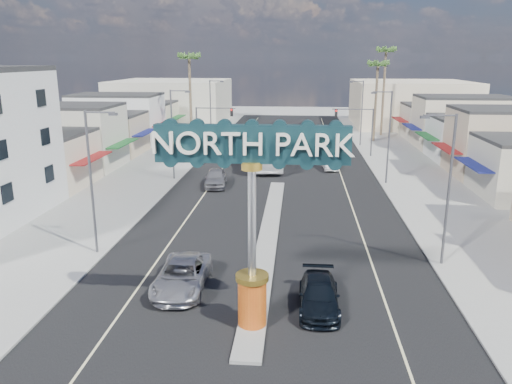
% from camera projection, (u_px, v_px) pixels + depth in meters
% --- Properties ---
extents(ground, '(160.00, 160.00, 0.00)m').
position_uv_depth(ground, '(278.00, 182.00, 49.91)').
color(ground, gray).
rests_on(ground, ground).
extents(road, '(20.00, 120.00, 0.01)m').
position_uv_depth(road, '(278.00, 182.00, 49.91)').
color(road, black).
rests_on(road, ground).
extents(median_island, '(1.30, 30.00, 0.16)m').
position_uv_depth(median_island, '(268.00, 236.00, 34.50)').
color(median_island, gray).
rests_on(median_island, ground).
extents(sidewalk_left, '(8.00, 120.00, 0.12)m').
position_uv_depth(sidewalk_left, '(142.00, 178.00, 51.05)').
color(sidewalk_left, gray).
rests_on(sidewalk_left, ground).
extents(sidewalk_right, '(8.00, 120.00, 0.12)m').
position_uv_depth(sidewalk_right, '(421.00, 184.00, 48.74)').
color(sidewalk_right, gray).
rests_on(sidewalk_right, ground).
extents(storefront_row_left, '(12.00, 42.00, 6.00)m').
position_uv_depth(storefront_row_left, '(95.00, 131.00, 63.62)').
color(storefront_row_left, beige).
rests_on(storefront_row_left, ground).
extents(storefront_row_right, '(12.00, 42.00, 6.00)m').
position_uv_depth(storefront_row_right, '(483.00, 136.00, 59.66)').
color(storefront_row_right, '#B7B29E').
rests_on(storefront_row_right, ground).
extents(backdrop_far_left, '(20.00, 20.00, 8.00)m').
position_uv_depth(backdrop_far_left, '(172.00, 102.00, 93.98)').
color(backdrop_far_left, '#B7B29E').
rests_on(backdrop_far_left, ground).
extents(backdrop_far_right, '(20.00, 20.00, 8.00)m').
position_uv_depth(backdrop_far_right, '(410.00, 104.00, 90.35)').
color(backdrop_far_right, beige).
rests_on(backdrop_far_right, ground).
extents(gateway_sign, '(8.20, 1.50, 9.15)m').
position_uv_depth(gateway_sign, '(252.00, 203.00, 21.41)').
color(gateway_sign, '#C73C0F').
rests_on(gateway_sign, median_island).
extents(traffic_signal_left, '(5.09, 0.45, 6.00)m').
position_uv_depth(traffic_signal_left, '(211.00, 121.00, 63.02)').
color(traffic_signal_left, '#47474C').
rests_on(traffic_signal_left, ground).
extents(traffic_signal_right, '(5.09, 0.45, 6.00)m').
position_uv_depth(traffic_signal_right, '(358.00, 123.00, 61.51)').
color(traffic_signal_right, '#47474C').
rests_on(traffic_signal_right, ground).
extents(streetlight_l_near, '(2.03, 0.22, 9.00)m').
position_uv_depth(streetlight_l_near, '(93.00, 176.00, 30.21)').
color(streetlight_l_near, '#47474C').
rests_on(streetlight_l_near, ground).
extents(streetlight_l_mid, '(2.03, 0.22, 9.00)m').
position_uv_depth(streetlight_l_mid, '(174.00, 130.00, 49.46)').
color(streetlight_l_mid, '#47474C').
rests_on(streetlight_l_mid, ground).
extents(streetlight_l_far, '(2.03, 0.22, 9.00)m').
position_uv_depth(streetlight_l_far, '(212.00, 108.00, 70.62)').
color(streetlight_l_far, '#47474C').
rests_on(streetlight_l_far, ground).
extents(streetlight_r_near, '(2.03, 0.22, 9.00)m').
position_uv_depth(streetlight_r_near, '(447.00, 183.00, 28.49)').
color(streetlight_r_near, '#47474C').
rests_on(streetlight_r_near, ground).
extents(streetlight_r_mid, '(2.03, 0.22, 9.00)m').
position_uv_depth(streetlight_r_mid, '(388.00, 133.00, 47.73)').
color(streetlight_r_mid, '#47474C').
rests_on(streetlight_r_mid, ground).
extents(streetlight_r_far, '(2.03, 0.22, 9.00)m').
position_uv_depth(streetlight_r_far, '(361.00, 110.00, 68.90)').
color(streetlight_r_far, '#47474C').
rests_on(streetlight_r_far, ground).
extents(palm_left_far, '(2.60, 2.60, 13.10)m').
position_uv_depth(palm_left_far, '(189.00, 62.00, 67.24)').
color(palm_left_far, brown).
rests_on(palm_left_far, ground).
extents(palm_right_mid, '(2.60, 2.60, 12.10)m').
position_uv_depth(palm_right_mid, '(378.00, 68.00, 71.10)').
color(palm_right_mid, brown).
rests_on(palm_right_mid, ground).
extents(palm_right_far, '(2.60, 2.60, 14.10)m').
position_uv_depth(palm_right_far, '(386.00, 55.00, 76.25)').
color(palm_right_far, brown).
rests_on(palm_right_far, ground).
extents(suv_left, '(2.72, 5.68, 1.56)m').
position_uv_depth(suv_left, '(182.00, 275.00, 26.54)').
color(suv_left, '#AEAEB3').
rests_on(suv_left, ground).
extents(suv_right, '(1.98, 4.81, 1.39)m').
position_uv_depth(suv_right, '(319.00, 295.00, 24.49)').
color(suv_right, black).
rests_on(suv_right, ground).
extents(car_parked_left, '(2.50, 5.12, 1.68)m').
position_uv_depth(car_parked_left, '(216.00, 178.00, 47.91)').
color(car_parked_left, slate).
rests_on(car_parked_left, ground).
extents(car_parked_right, '(1.83, 4.49, 1.45)m').
position_uv_depth(car_parked_right, '(330.00, 163.00, 55.47)').
color(car_parked_right, silver).
rests_on(car_parked_right, ground).
extents(city_bus, '(4.90, 13.70, 3.73)m').
position_uv_depth(city_bus, '(264.00, 149.00, 57.42)').
color(city_bus, silver).
rests_on(city_bus, ground).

